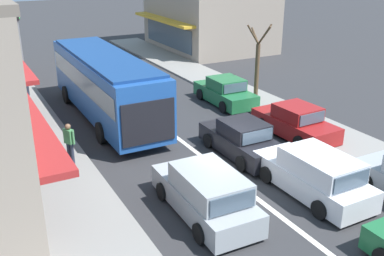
# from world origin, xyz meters

# --- Properties ---
(ground_plane) EXTENTS (140.00, 140.00, 0.00)m
(ground_plane) POSITION_xyz_m (0.00, 0.00, 0.00)
(ground_plane) COLOR #2D2D30
(lane_centre_line) EXTENTS (0.20, 28.00, 0.01)m
(lane_centre_line) POSITION_xyz_m (0.00, 4.00, 0.00)
(lane_centre_line) COLOR silver
(lane_centre_line) RESTS_ON ground
(sidewalk_left) EXTENTS (5.20, 44.00, 0.14)m
(sidewalk_left) POSITION_xyz_m (-6.80, 6.00, 0.07)
(sidewalk_left) COLOR gray
(sidewalk_left) RESTS_ON ground
(kerb_right) EXTENTS (2.80, 44.00, 0.12)m
(kerb_right) POSITION_xyz_m (6.20, 6.00, 0.06)
(kerb_right) COLOR gray
(kerb_right) RESTS_ON ground
(city_bus) EXTENTS (2.80, 10.87, 3.23)m
(city_bus) POSITION_xyz_m (-1.92, 8.19, 1.88)
(city_bus) COLOR #1E4C99
(city_bus) RESTS_ON ground
(wagon_behind_bus_near) EXTENTS (1.97, 4.51, 1.58)m
(wagon_behind_bus_near) POSITION_xyz_m (1.87, -2.55, 0.75)
(wagon_behind_bus_near) COLOR silver
(wagon_behind_bus_near) RESTS_ON ground
(wagon_queue_gap_filler) EXTENTS (2.01, 4.54, 1.58)m
(wagon_queue_gap_filler) POSITION_xyz_m (-2.02, -1.91, 0.75)
(wagon_queue_gap_filler) COLOR #9EA3A8
(wagon_queue_gap_filler) RESTS_ON ground
(sedan_behind_bus_mid) EXTENTS (1.91, 4.21, 1.47)m
(sedan_behind_bus_mid) POSITION_xyz_m (1.55, 1.33, 0.66)
(sedan_behind_bus_mid) COLOR black
(sedan_behind_bus_mid) RESTS_ON ground
(parked_sedan_kerb_second) EXTENTS (2.01, 4.26, 1.47)m
(parked_sedan_kerb_second) POSITION_xyz_m (4.79, 1.86, 0.66)
(parked_sedan_kerb_second) COLOR maroon
(parked_sedan_kerb_second) RESTS_ON ground
(parked_sedan_kerb_third) EXTENTS (1.95, 4.23, 1.47)m
(parked_sedan_kerb_third) POSITION_xyz_m (4.50, 7.31, 0.66)
(parked_sedan_kerb_third) COLOR #1E6638
(parked_sedan_kerb_third) RESTS_ON ground
(traffic_light_downstreet) EXTENTS (0.33, 0.24, 4.20)m
(traffic_light_downstreet) POSITION_xyz_m (-4.06, 20.09, 2.85)
(traffic_light_downstreet) COLOR gray
(traffic_light_downstreet) RESTS_ON ground
(street_tree_right) EXTENTS (1.64, 1.71, 4.26)m
(street_tree_right) POSITION_xyz_m (6.41, 7.09, 2.03)
(street_tree_right) COLOR brown
(street_tree_right) RESTS_ON ground
(pedestrian_with_handbag_near) EXTENTS (0.36, 0.66, 1.63)m
(pedestrian_with_handbag_near) POSITION_xyz_m (-4.88, 13.54, 1.07)
(pedestrian_with_handbag_near) COLOR #232838
(pedestrian_with_handbag_near) RESTS_ON sidewalk_left
(pedestrian_browsing_midblock) EXTENTS (0.37, 0.50, 1.63)m
(pedestrian_browsing_midblock) POSITION_xyz_m (-4.92, 3.58, 1.07)
(pedestrian_browsing_midblock) COLOR #232838
(pedestrian_browsing_midblock) RESTS_ON sidewalk_left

